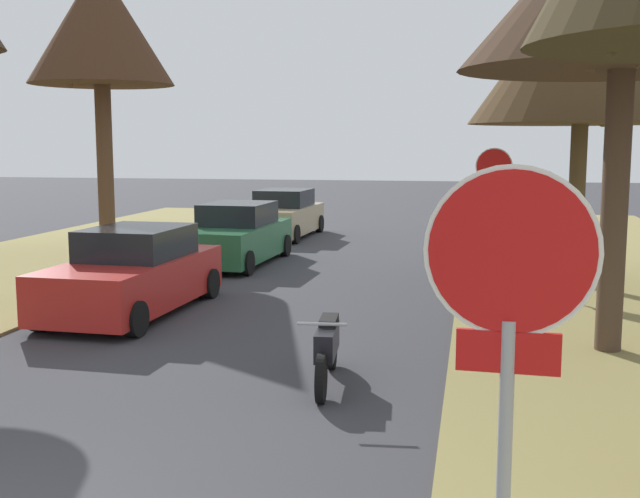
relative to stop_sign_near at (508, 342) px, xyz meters
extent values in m
cylinder|color=white|center=(0.00, 0.00, 0.42)|extent=(0.81, 0.05, 0.81)
cylinder|color=red|center=(0.00, 0.00, 0.42)|extent=(0.76, 0.07, 0.76)
cube|color=red|center=(0.00, 0.00, -0.05)|extent=(0.48, 0.05, 0.20)
cylinder|color=#9EA0A5|center=(0.23, 13.95, -1.03)|extent=(0.07, 0.27, 2.25)
cylinder|color=white|center=(0.23, 14.08, 0.41)|extent=(0.81, 0.13, 0.80)
cylinder|color=red|center=(0.23, 14.08, 0.41)|extent=(0.76, 0.14, 0.76)
cube|color=red|center=(0.23, 14.04, -0.06)|extent=(0.48, 0.08, 0.20)
cylinder|color=#4C382A|center=(1.84, 8.35, -0.09)|extent=(0.38, 0.38, 4.11)
cylinder|color=#4C382A|center=(1.58, 7.95, 2.48)|extent=(1.01, 0.73, 1.16)
cylinder|color=#4C382A|center=(1.58, 8.54, 2.54)|extent=(0.60, 0.75, 1.24)
cylinder|color=brown|center=(2.00, 14.00, -0.41)|extent=(0.35, 0.35, 3.48)
cone|color=#43311C|center=(2.00, 14.00, 3.03)|extent=(4.76, 4.76, 3.41)
cylinder|color=brown|center=(2.46, 14.25, 1.67)|extent=(0.68, 1.07, 0.82)
cylinder|color=brown|center=(2.62, 14.06, 1.88)|extent=(0.29, 1.35, 1.23)
cylinder|color=brown|center=(-10.33, 16.66, 0.18)|extent=(0.45, 0.45, 4.66)
cone|color=#442B1B|center=(-10.33, 16.66, 4.14)|extent=(3.95, 3.95, 3.26)
cylinder|color=brown|center=(-10.93, 16.83, 2.97)|extent=(0.56, 1.37, 1.08)
cylinder|color=brown|center=(-10.79, 16.53, 2.91)|extent=(0.50, 1.09, 0.95)
cube|color=red|center=(-6.30, 9.53, -1.61)|extent=(1.98, 4.46, 0.85)
cube|color=black|center=(-6.29, 9.75, -0.91)|extent=(1.67, 2.08, 0.56)
cylinder|color=black|center=(-5.49, 7.85, -1.90)|extent=(0.22, 0.61, 0.60)
cylinder|color=black|center=(-7.23, 7.91, -1.90)|extent=(0.22, 0.61, 0.60)
cylinder|color=black|center=(-5.37, 11.15, -1.90)|extent=(0.22, 0.61, 0.60)
cylinder|color=black|center=(-7.11, 11.21, -1.90)|extent=(0.22, 0.61, 0.60)
cube|color=#28663D|center=(-6.22, 15.58, -1.61)|extent=(1.98, 4.46, 0.85)
cube|color=black|center=(-6.22, 15.80, -0.91)|extent=(1.67, 2.08, 0.56)
cylinder|color=black|center=(-5.41, 13.90, -1.90)|extent=(0.22, 0.61, 0.60)
cylinder|color=black|center=(-7.15, 13.96, -1.90)|extent=(0.22, 0.61, 0.60)
cylinder|color=black|center=(-5.30, 17.20, -1.90)|extent=(0.22, 0.61, 0.60)
cylinder|color=black|center=(-7.03, 17.26, -1.90)|extent=(0.22, 0.61, 0.60)
cube|color=tan|center=(-6.43, 21.51, -1.61)|extent=(1.98, 4.46, 0.85)
cube|color=black|center=(-6.42, 21.73, -0.91)|extent=(1.67, 2.08, 0.56)
cylinder|color=black|center=(-5.62, 19.83, -1.90)|extent=(0.22, 0.61, 0.60)
cylinder|color=black|center=(-7.36, 19.89, -1.90)|extent=(0.22, 0.61, 0.60)
cylinder|color=black|center=(-5.50, 23.12, -1.90)|extent=(0.22, 0.61, 0.60)
cylinder|color=black|center=(-7.24, 23.19, -1.90)|extent=(0.22, 0.61, 0.60)
cylinder|color=black|center=(-1.93, 5.29, -1.90)|extent=(0.15, 0.61, 0.60)
cylinder|color=black|center=(-2.06, 6.73, -1.90)|extent=(0.15, 0.61, 0.60)
cube|color=black|center=(-2.00, 6.01, -1.62)|extent=(0.33, 1.03, 0.36)
cube|color=black|center=(-2.02, 6.26, -1.42)|extent=(0.27, 0.58, 0.12)
cylinder|color=#9EA0A5|center=(-1.94, 5.39, -1.25)|extent=(0.60, 0.09, 0.04)
camera|label=1|loc=(-0.17, -3.65, 0.92)|focal=43.79mm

